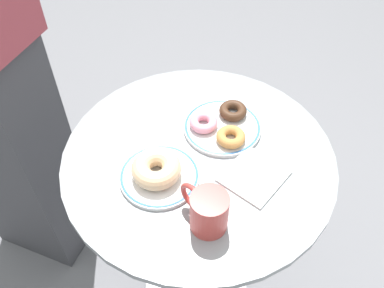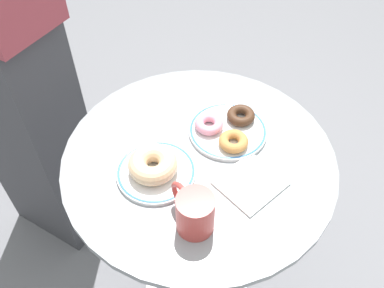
{
  "view_description": "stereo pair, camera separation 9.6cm",
  "coord_description": "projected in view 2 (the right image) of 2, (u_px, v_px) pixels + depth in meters",
  "views": [
    {
      "loc": [
        -0.54,
        -0.35,
        1.53
      ],
      "look_at": [
        -0.01,
        0.01,
        0.82
      ],
      "focal_mm": 38.7,
      "sensor_mm": 36.0,
      "label": 1
    },
    {
      "loc": [
        -0.48,
        -0.43,
        1.53
      ],
      "look_at": [
        -0.01,
        0.01,
        0.82
      ],
      "focal_mm": 38.7,
      "sensor_mm": 36.0,
      "label": 2
    }
  ],
  "objects": [
    {
      "name": "plate_right",
      "position": [
        229.0,
        131.0,
        1.04
      ],
      "size": [
        0.2,
        0.2,
        0.01
      ],
      "color": "white",
      "rests_on": "cafe_table"
    },
    {
      "name": "coffee_mug",
      "position": [
        194.0,
        212.0,
        0.83
      ],
      "size": [
        0.08,
        0.12,
        0.09
      ],
      "color": "#B73D38",
      "rests_on": "cafe_table"
    },
    {
      "name": "plate_left",
      "position": [
        156.0,
        172.0,
        0.95
      ],
      "size": [
        0.18,
        0.18,
        0.01
      ],
      "color": "white",
      "rests_on": "cafe_table"
    },
    {
      "name": "donut_chocolate",
      "position": [
        242.0,
        116.0,
        1.05
      ],
      "size": [
        0.1,
        0.1,
        0.02
      ],
      "primitive_type": "torus",
      "rotation": [
        0.0,
        0.0,
        0.56
      ],
      "color": "#422819",
      "rests_on": "plate_right"
    },
    {
      "name": "ground_plane",
      "position": [
        196.0,
        288.0,
        1.58
      ],
      "size": [
        7.0,
        7.0,
        0.02
      ],
      "primitive_type": "cube",
      "color": "slate"
    },
    {
      "name": "donut_glazed",
      "position": [
        153.0,
        164.0,
        0.93
      ],
      "size": [
        0.13,
        0.13,
        0.04
      ],
      "primitive_type": "torus",
      "rotation": [
        0.0,
        0.0,
        1.7
      ],
      "color": "#E0B789",
      "rests_on": "plate_left"
    },
    {
      "name": "cafe_table",
      "position": [
        198.0,
        215.0,
        1.19
      ],
      "size": [
        0.66,
        0.66,
        0.77
      ],
      "color": "gray",
      "rests_on": "ground"
    },
    {
      "name": "paper_napkin",
      "position": [
        250.0,
        183.0,
        0.94
      ],
      "size": [
        0.14,
        0.13,
        0.01
      ],
      "primitive_type": "cube",
      "rotation": [
        0.0,
        0.0,
        -0.09
      ],
      "color": "white",
      "rests_on": "cafe_table"
    },
    {
      "name": "donut_old_fashioned",
      "position": [
        234.0,
        141.0,
        0.99
      ],
      "size": [
        0.1,
        0.1,
        0.02
      ],
      "primitive_type": "torus",
      "rotation": [
        0.0,
        0.0,
        5.65
      ],
      "color": "#BC7F42",
      "rests_on": "plate_right"
    },
    {
      "name": "donut_pink_frosted",
      "position": [
        209.0,
        124.0,
        1.03
      ],
      "size": [
        0.09,
        0.09,
        0.02
      ],
      "primitive_type": "torus",
      "rotation": [
        0.0,
        0.0,
        2.84
      ],
      "color": "pink",
      "rests_on": "plate_right"
    }
  ]
}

